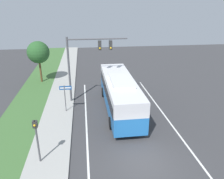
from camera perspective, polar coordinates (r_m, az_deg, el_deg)
The scene contains 9 objects.
ground_plane at distance 15.15m, azimuth 8.24°, elevation -18.18°, with size 80.00×80.00×0.00m, color #38383A.
sidewalk at distance 14.93m, azimuth -16.86°, elevation -19.46°, with size 2.80×80.00×0.12m.
lane_divider_near at distance 14.73m, azimuth -6.22°, elevation -19.43°, with size 0.14×30.00×0.01m.
lane_divider_far at distance 16.37m, azimuth 20.98°, elevation -16.14°, with size 0.14×30.00×0.01m.
bus at distance 20.62m, azimuth 1.98°, elevation -0.56°, with size 2.77×10.85×3.35m.
signal_gantry at distance 21.80m, azimuth -6.80°, elevation 8.51°, with size 5.92×0.41×6.69m.
pedestrian_signal at distance 14.48m, azimuth -19.10°, elevation -11.17°, with size 0.28×0.34×3.08m.
street_sign at distance 20.56m, azimuth -12.10°, elevation -1.23°, with size 1.12×0.08×2.69m.
roadside_tree at distance 28.98m, azimuth -18.70°, elevation 9.15°, with size 2.74×2.74×5.22m.
Camera 1 is at (-3.55, -11.13, 9.65)m, focal length 35.00 mm.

